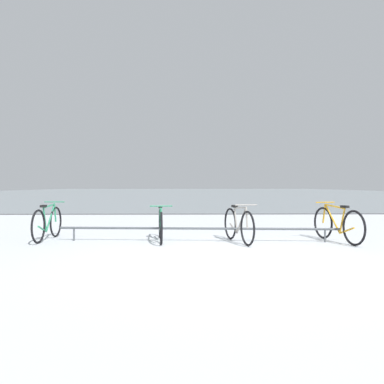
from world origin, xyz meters
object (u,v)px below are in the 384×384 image
(bicycle_0, at_px, (48,223))
(bicycle_2, at_px, (238,225))
(bicycle_1, at_px, (161,224))
(bicycle_3, at_px, (337,224))

(bicycle_0, xyz_separation_m, bicycle_2, (4.15, -0.43, -0.00))
(bicycle_0, bearing_deg, bicycle_1, -4.07)
(bicycle_0, height_order, bicycle_2, bicycle_0)
(bicycle_1, distance_m, bicycle_2, 1.68)
(bicycle_1, xyz_separation_m, bicycle_3, (3.78, -0.22, 0.02))
(bicycle_2, relative_size, bicycle_3, 0.94)
(bicycle_2, xyz_separation_m, bicycle_3, (2.12, 0.03, 0.01))
(bicycle_1, bearing_deg, bicycle_3, -3.28)
(bicycle_2, bearing_deg, bicycle_1, 171.49)
(bicycle_0, relative_size, bicycle_2, 1.05)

